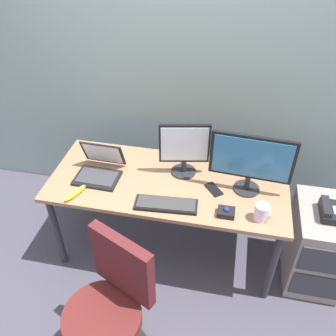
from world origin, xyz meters
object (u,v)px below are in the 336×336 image
(monitor_main, at_px, (251,161))
(keyboard, at_px, (166,204))
(laptop, at_px, (99,169))
(banana, at_px, (75,193))
(coffee_mug, at_px, (262,212))
(monitor_side, at_px, (184,148))
(cell_phone, at_px, (214,189))
(trackball_mouse, at_px, (226,212))
(file_cabinet, at_px, (320,245))
(desk_phone, at_px, (333,212))
(office_chair, at_px, (111,315))

(monitor_main, xyz_separation_m, keyboard, (-0.51, -0.27, -0.24))
(laptop, bearing_deg, banana, -109.59)
(coffee_mug, bearing_deg, monitor_main, 110.37)
(monitor_side, height_order, cell_phone, monitor_side)
(trackball_mouse, distance_m, banana, 1.01)
(laptop, height_order, coffee_mug, laptop)
(laptop, relative_size, banana, 1.68)
(monitor_main, height_order, coffee_mug, monitor_main)
(file_cabinet, relative_size, trackball_mouse, 5.89)
(desk_phone, distance_m, office_chair, 1.55)
(office_chair, relative_size, monitor_side, 2.39)
(cell_phone, bearing_deg, keyboard, 178.05)
(file_cabinet, distance_m, monitor_main, 0.87)
(monitor_main, bearing_deg, coffee_mug, -69.63)
(monitor_side, relative_size, banana, 2.14)
(monitor_side, distance_m, coffee_mug, 0.68)
(monitor_main, relative_size, cell_phone, 3.83)
(monitor_side, bearing_deg, laptop, -165.96)
(coffee_mug, xyz_separation_m, banana, (-1.23, -0.03, -0.04))
(file_cabinet, relative_size, coffee_mug, 5.61)
(keyboard, bearing_deg, cell_phone, 37.11)
(monitor_main, distance_m, keyboard, 0.62)
(trackball_mouse, bearing_deg, keyboard, 179.84)
(file_cabinet, bearing_deg, coffee_mug, -156.19)
(file_cabinet, relative_size, keyboard, 1.55)
(keyboard, relative_size, banana, 2.21)
(desk_phone, relative_size, laptop, 0.63)
(laptop, height_order, banana, laptop)
(laptop, relative_size, trackball_mouse, 2.90)
(coffee_mug, relative_size, cell_phone, 0.81)
(monitor_side, relative_size, coffee_mug, 3.51)
(laptop, distance_m, trackball_mouse, 0.95)
(office_chair, bearing_deg, banana, 124.47)
(desk_phone, xyz_separation_m, cell_phone, (-0.79, 0.02, 0.04))
(trackball_mouse, xyz_separation_m, banana, (-1.01, -0.02, -0.00))
(keyboard, relative_size, cell_phone, 2.95)
(keyboard, distance_m, cell_phone, 0.36)
(monitor_side, height_order, banana, monitor_side)
(office_chair, distance_m, keyboard, 0.74)
(monitor_side, height_order, laptop, monitor_side)
(file_cabinet, xyz_separation_m, monitor_side, (-1.03, 0.15, 0.61))
(coffee_mug, height_order, banana, coffee_mug)
(office_chair, xyz_separation_m, monitor_main, (0.69, 0.93, 0.52))
(file_cabinet, height_order, trackball_mouse, trackball_mouse)
(monitor_main, bearing_deg, file_cabinet, -5.14)
(keyboard, xyz_separation_m, trackball_mouse, (0.39, -0.00, 0.01))
(monitor_side, bearing_deg, file_cabinet, -8.22)
(office_chair, height_order, trackball_mouse, office_chair)
(desk_phone, height_order, monitor_side, monitor_side)
(file_cabinet, xyz_separation_m, cell_phone, (-0.80, 0.00, 0.40))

